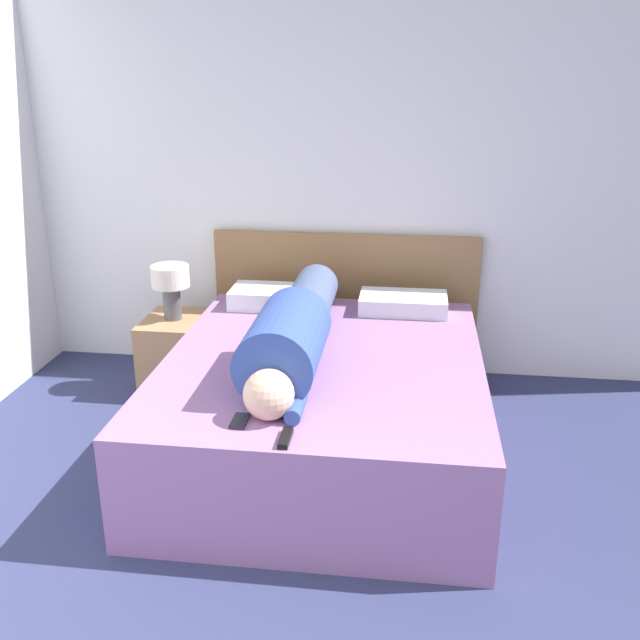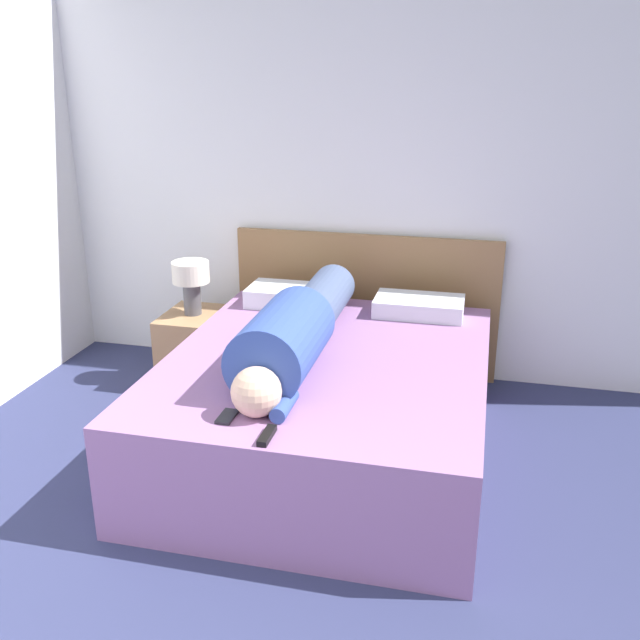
% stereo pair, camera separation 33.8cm
% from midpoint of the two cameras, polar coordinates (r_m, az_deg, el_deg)
% --- Properties ---
extents(wall_back, '(5.39, 0.06, 2.60)m').
position_cam_midpoint_polar(wall_back, '(4.53, 0.86, 11.65)').
color(wall_back, white).
rests_on(wall_back, ground_plane).
extents(bed, '(1.59, 1.92, 0.55)m').
position_cam_midpoint_polar(bed, '(3.72, -2.33, -6.90)').
color(bed, '#936699').
rests_on(bed, ground_plane).
extents(headboard, '(1.71, 0.04, 0.93)m').
position_cam_midpoint_polar(headboard, '(4.66, -0.07, 1.32)').
color(headboard, olive).
rests_on(headboard, ground_plane).
extents(nightstand, '(0.37, 0.47, 0.46)m').
position_cam_midpoint_polar(nightstand, '(4.61, -13.53, -2.60)').
color(nightstand, '#A37A51').
rests_on(nightstand, ground_plane).
extents(table_lamp, '(0.23, 0.23, 0.34)m').
position_cam_midpoint_polar(table_lamp, '(4.46, -14.00, 2.84)').
color(table_lamp, '#4C4C51').
rests_on(table_lamp, nightstand).
extents(person_lying, '(0.36, 1.62, 0.36)m').
position_cam_midpoint_polar(person_lying, '(3.51, -4.91, -0.98)').
color(person_lying, '#DBB293').
rests_on(person_lying, bed).
extents(pillow_near_headboard, '(0.54, 0.31, 0.11)m').
position_cam_midpoint_polar(pillow_near_headboard, '(4.36, -5.74, 1.79)').
color(pillow_near_headboard, white).
rests_on(pillow_near_headboard, bed).
extents(pillow_second, '(0.52, 0.31, 0.10)m').
position_cam_midpoint_polar(pillow_second, '(4.26, 4.42, 1.31)').
color(pillow_second, white).
rests_on(pillow_second, bed).
extents(tv_remote, '(0.04, 0.15, 0.02)m').
position_cam_midpoint_polar(tv_remote, '(2.84, -6.23, -9.44)').
color(tv_remote, black).
rests_on(tv_remote, bed).
extents(cell_phone, '(0.06, 0.13, 0.01)m').
position_cam_midpoint_polar(cell_phone, '(3.01, -9.68, -8.04)').
color(cell_phone, black).
rests_on(cell_phone, bed).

